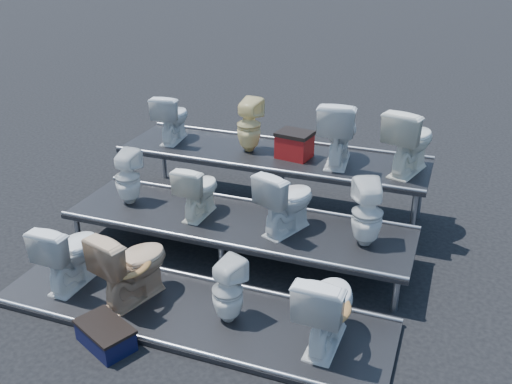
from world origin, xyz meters
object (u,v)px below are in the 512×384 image
(toilet_3, at_px, (326,306))
(toilet_8, at_px, (172,117))
(toilet_1, at_px, (132,264))
(step_stool, at_px, (106,336))
(toilet_6, at_px, (287,200))
(toilet_2, at_px, (228,291))
(toilet_4, at_px, (128,177))
(toilet_5, at_px, (198,190))
(toilet_9, at_px, (249,125))
(toilet_10, at_px, (338,131))
(red_crate, at_px, (294,146))
(toilet_0, at_px, (70,252))
(toilet_11, at_px, (410,140))
(toilet_7, at_px, (367,213))

(toilet_3, relative_size, toilet_8, 1.21)
(toilet_1, relative_size, step_stool, 1.48)
(toilet_1, height_order, toilet_6, toilet_6)
(toilet_1, relative_size, toilet_2, 1.22)
(toilet_4, height_order, toilet_5, toilet_4)
(toilet_3, xyz_separation_m, step_stool, (-1.98, -0.71, -0.38))
(toilet_4, relative_size, toilet_9, 0.96)
(toilet_10, bearing_deg, red_crate, -2.50)
(toilet_0, height_order, toilet_10, toilet_10)
(toilet_6, relative_size, red_crate, 1.80)
(toilet_4, distance_m, toilet_5, 0.98)
(toilet_4, bearing_deg, toilet_1, 124.26)
(toilet_6, distance_m, toilet_11, 1.81)
(toilet_3, bearing_deg, step_stool, 21.76)
(toilet_5, height_order, red_crate, red_crate)
(toilet_1, height_order, toilet_7, toilet_7)
(toilet_11, bearing_deg, step_stool, 71.22)
(toilet_3, bearing_deg, toilet_1, 2.14)
(toilet_4, relative_size, toilet_6, 0.91)
(toilet_0, xyz_separation_m, toilet_7, (2.98, 1.30, 0.38))
(toilet_6, xyz_separation_m, toilet_7, (0.92, 0.00, -0.00))
(toilet_0, relative_size, toilet_3, 0.95)
(toilet_5, height_order, toilet_11, toilet_11)
(toilet_1, relative_size, toilet_9, 1.15)
(step_stool, bearing_deg, toilet_5, 113.08)
(toilet_3, height_order, toilet_9, toilet_9)
(toilet_5, relative_size, toilet_9, 0.93)
(toilet_10, height_order, red_crate, toilet_10)
(toilet_5, xyz_separation_m, toilet_11, (2.30, 1.30, 0.48))
(toilet_10, height_order, step_stool, toilet_10)
(toilet_9, relative_size, red_crate, 1.70)
(toilet_6, xyz_separation_m, step_stool, (-1.17, -2.01, -0.74))
(toilet_11, distance_m, step_stool, 4.23)
(toilet_10, relative_size, red_crate, 2.00)
(toilet_3, bearing_deg, toilet_8, -39.29)
(toilet_0, distance_m, toilet_6, 2.46)
(toilet_1, height_order, toilet_8, toilet_8)
(toilet_2, relative_size, toilet_11, 0.82)
(toilet_2, bearing_deg, toilet_9, -52.27)
(toilet_9, bearing_deg, toilet_6, 133.86)
(toilet_3, xyz_separation_m, red_crate, (-1.11, 2.57, 0.53))
(toilet_3, bearing_deg, toilet_0, 2.14)
(toilet_2, relative_size, toilet_8, 0.99)
(toilet_0, xyz_separation_m, toilet_11, (3.24, 2.60, 0.82))
(toilet_0, height_order, toilet_11, toilet_11)
(toilet_11, xyz_separation_m, step_stool, (-2.35, -3.31, -1.18))
(toilet_0, height_order, toilet_3, toilet_3)
(toilet_0, distance_m, toilet_1, 0.78)
(toilet_8, height_order, toilet_9, toilet_9)
(toilet_2, height_order, toilet_8, toilet_8)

